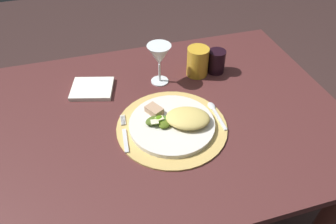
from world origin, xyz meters
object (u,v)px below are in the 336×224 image
object	(u,v)px
dinner_plate	(173,124)
amber_tumbler	(198,62)
fork	(125,134)
dark_tumbler	(216,61)
dining_table	(166,148)
napkin	(92,89)
spoon	(215,111)
wine_glass	(159,56)

from	to	relation	value
dinner_plate	amber_tumbler	xyz separation A→B (m)	(0.17, 0.25, 0.04)
fork	dark_tumbler	world-z (taller)	dark_tumbler
dining_table	napkin	distance (m)	0.34
dinner_plate	spoon	xyz separation A→B (m)	(0.15, 0.02, -0.00)
dinner_plate	napkin	bearing A→B (deg)	130.47
dining_table	fork	xyz separation A→B (m)	(-0.15, -0.06, 0.18)
napkin	fork	bearing A→B (deg)	-74.74
spoon	napkin	xyz separation A→B (m)	(-0.37, 0.23, -0.00)
fork	spoon	size ratio (longest dim) A/B	1.19
napkin	wine_glass	bearing A→B (deg)	-3.88
fork	spoon	world-z (taller)	spoon
spoon	fork	bearing A→B (deg)	-176.14
fork	dinner_plate	bearing A→B (deg)	-1.15
amber_tumbler	dark_tumbler	world-z (taller)	amber_tumbler
wine_glass	dark_tumbler	xyz separation A→B (m)	(0.22, 0.00, -0.06)
napkin	amber_tumbler	bearing A→B (deg)	-1.30
dinner_plate	dark_tumbler	xyz separation A→B (m)	(0.24, 0.24, 0.03)
dining_table	dark_tumbler	bearing A→B (deg)	35.80
spoon	dining_table	bearing A→B (deg)	164.28
napkin	dining_table	bearing A→B (deg)	-41.33
dining_table	amber_tumbler	size ratio (longest dim) A/B	10.69
dining_table	dinner_plate	size ratio (longest dim) A/B	4.35
fork	wine_glass	xyz separation A→B (m)	(0.17, 0.24, 0.10)
napkin	amber_tumbler	xyz separation A→B (m)	(0.39, -0.01, 0.05)
fork	dark_tumbler	xyz separation A→B (m)	(0.39, 0.24, 0.04)
dinner_plate	dark_tumbler	size ratio (longest dim) A/B	3.03
dinner_plate	dark_tumbler	bearing A→B (deg)	44.94
spoon	dark_tumbler	bearing A→B (deg)	66.84
napkin	dark_tumbler	world-z (taller)	dark_tumbler
dinner_plate	dining_table	bearing A→B (deg)	91.93
dining_table	dark_tumbler	world-z (taller)	dark_tumbler
dining_table	wine_glass	bearing A→B (deg)	81.49
dinner_plate	napkin	xyz separation A→B (m)	(-0.22, 0.26, -0.01)
napkin	dark_tumbler	bearing A→B (deg)	-1.57
spoon	dark_tumbler	xyz separation A→B (m)	(0.09, 0.22, 0.04)
napkin	spoon	bearing A→B (deg)	-32.32
dining_table	amber_tumbler	world-z (taller)	amber_tumbler
wine_glass	dark_tumbler	size ratio (longest dim) A/B	1.71
dining_table	napkin	world-z (taller)	napkin
amber_tumbler	dark_tumbler	xyz separation A→B (m)	(0.07, -0.00, -0.01)
dinner_plate	fork	xyz separation A→B (m)	(-0.15, 0.00, -0.00)
fork	napkin	xyz separation A→B (m)	(-0.07, 0.25, -0.00)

